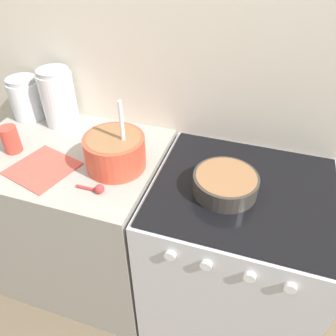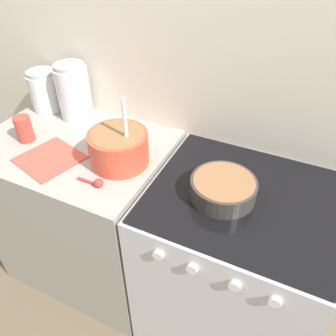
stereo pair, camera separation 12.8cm
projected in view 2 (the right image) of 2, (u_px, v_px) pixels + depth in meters
wall_back at (190, 68)px, 1.41m from camera, size 4.72×0.05×2.40m
countertop_cabinet at (87, 211)px, 1.78m from camera, size 0.86×0.64×0.90m
stove at (229, 266)px, 1.51m from camera, size 0.72×0.65×0.90m
mixing_bowl at (119, 146)px, 1.34m from camera, size 0.25×0.25×0.31m
baking_pan at (223, 188)px, 1.20m from camera, size 0.25×0.25×0.08m
storage_jar_left at (46, 93)px, 1.70m from camera, size 0.16×0.16×0.21m
storage_jar_middle at (74, 95)px, 1.62m from camera, size 0.16×0.16×0.27m
tin_can at (24, 129)px, 1.48m from camera, size 0.07×0.07×0.12m
recipe_page at (50, 159)px, 1.40m from camera, size 0.29×0.29×0.01m
measuring_spoon at (96, 183)px, 1.26m from camera, size 0.12×0.04×0.04m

